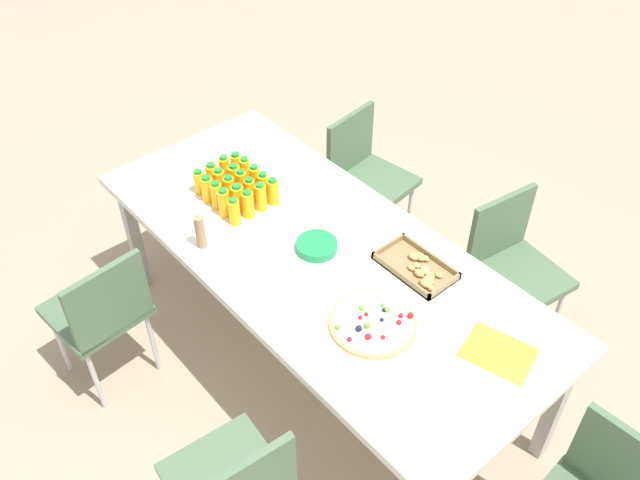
{
  "coord_description": "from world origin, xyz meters",
  "views": [
    {
      "loc": [
        1.67,
        -1.42,
        2.8
      ],
      "look_at": [
        -0.03,
        0.04,
        0.78
      ],
      "focal_mm": 37.87,
      "sensor_mm": 36.0,
      "label": 1
    }
  ],
  "objects_px": {
    "juice_bottle_14": "(261,197)",
    "fruit_pizza": "(373,323)",
    "juice_bottle_19": "(273,192)",
    "chair_near_left": "(102,310)",
    "juice_bottle_6": "(220,182)",
    "juice_bottle_10": "(225,169)",
    "cardboard_tube": "(200,232)",
    "juice_bottle_13": "(250,191)",
    "juice_bottle_18": "(263,185)",
    "plate_stack": "(317,246)",
    "juice_bottle_8": "(238,198)",
    "juice_bottle_3": "(224,203)",
    "chair_far_left": "(365,171)",
    "juice_bottle_7": "(230,190)",
    "juice_bottle_1": "(207,189)",
    "chair_far_right": "(512,261)",
    "juice_bottle_16": "(245,171)",
    "juice_bottle_15": "(236,165)",
    "juice_bottle_17": "(255,178)",
    "paper_folder": "(498,352)",
    "party_table": "(319,260)",
    "juice_bottle_5": "(212,176)",
    "juice_bottle_2": "(217,195)",
    "juice_bottle_11": "(235,177)",
    "napkin_stack": "(232,139)",
    "snack_tray": "(418,268)",
    "juice_bottle_4": "(234,212)",
    "juice_bottle_0": "(199,182)",
    "juice_bottle_12": "(242,184)"
  },
  "relations": [
    {
      "from": "juice_bottle_3",
      "to": "fruit_pizza",
      "type": "height_order",
      "value": "juice_bottle_3"
    },
    {
      "from": "juice_bottle_6",
      "to": "snack_tray",
      "type": "bearing_deg",
      "value": 18.79
    },
    {
      "from": "juice_bottle_14",
      "to": "juice_bottle_13",
      "type": "bearing_deg",
      "value": -173.87
    },
    {
      "from": "juice_bottle_16",
      "to": "juice_bottle_15",
      "type": "bearing_deg",
      "value": -177.27
    },
    {
      "from": "chair_far_right",
      "to": "juice_bottle_16",
      "type": "height_order",
      "value": "juice_bottle_16"
    },
    {
      "from": "chair_near_left",
      "to": "juice_bottle_6",
      "type": "distance_m",
      "value": 0.81
    },
    {
      "from": "chair_far_left",
      "to": "juice_bottle_7",
      "type": "distance_m",
      "value": 0.97
    },
    {
      "from": "juice_bottle_11",
      "to": "juice_bottle_14",
      "type": "relative_size",
      "value": 0.91
    },
    {
      "from": "juice_bottle_8",
      "to": "juice_bottle_12",
      "type": "height_order",
      "value": "juice_bottle_12"
    },
    {
      "from": "juice_bottle_1",
      "to": "juice_bottle_2",
      "type": "xyz_separation_m",
      "value": [
        0.07,
        0.0,
        0.0
      ]
    },
    {
      "from": "juice_bottle_17",
      "to": "snack_tray",
      "type": "bearing_deg",
      "value": 11.67
    },
    {
      "from": "juice_bottle_17",
      "to": "juice_bottle_18",
      "type": "relative_size",
      "value": 1.04
    },
    {
      "from": "juice_bottle_11",
      "to": "party_table",
      "type": "bearing_deg",
      "value": 1.13
    },
    {
      "from": "juice_bottle_19",
      "to": "chair_near_left",
      "type": "bearing_deg",
      "value": -99.83
    },
    {
      "from": "juice_bottle_3",
      "to": "juice_bottle_14",
      "type": "distance_m",
      "value": 0.17
    },
    {
      "from": "juice_bottle_6",
      "to": "cardboard_tube",
      "type": "height_order",
      "value": "cardboard_tube"
    },
    {
      "from": "juice_bottle_10",
      "to": "party_table",
      "type": "bearing_deg",
      "value": 1.39
    },
    {
      "from": "chair_near_left",
      "to": "cardboard_tube",
      "type": "xyz_separation_m",
      "value": [
        0.19,
        0.46,
        0.34
      ]
    },
    {
      "from": "chair_near_left",
      "to": "juice_bottle_10",
      "type": "distance_m",
      "value": 0.89
    },
    {
      "from": "fruit_pizza",
      "to": "cardboard_tube",
      "type": "bearing_deg",
      "value": -162.93
    },
    {
      "from": "juice_bottle_5",
      "to": "juice_bottle_15",
      "type": "height_order",
      "value": "same"
    },
    {
      "from": "party_table",
      "to": "juice_bottle_15",
      "type": "relative_size",
      "value": 17.06
    },
    {
      "from": "chair_far_right",
      "to": "juice_bottle_3",
      "type": "bearing_deg",
      "value": -34.62
    },
    {
      "from": "juice_bottle_13",
      "to": "juice_bottle_7",
      "type": "bearing_deg",
      "value": -133.66
    },
    {
      "from": "juice_bottle_0",
      "to": "juice_bottle_2",
      "type": "relative_size",
      "value": 0.9
    },
    {
      "from": "juice_bottle_6",
      "to": "juice_bottle_11",
      "type": "xyz_separation_m",
      "value": [
        0.0,
        0.08,
        -0.01
      ]
    },
    {
      "from": "juice_bottle_16",
      "to": "cardboard_tube",
      "type": "relative_size",
      "value": 0.87
    },
    {
      "from": "juice_bottle_19",
      "to": "fruit_pizza",
      "type": "relative_size",
      "value": 0.4
    },
    {
      "from": "chair_far_right",
      "to": "napkin_stack",
      "type": "bearing_deg",
      "value": -57.98
    },
    {
      "from": "juice_bottle_15",
      "to": "juice_bottle_17",
      "type": "relative_size",
      "value": 0.95
    },
    {
      "from": "juice_bottle_18",
      "to": "paper_folder",
      "type": "distance_m",
      "value": 1.36
    },
    {
      "from": "juice_bottle_2",
      "to": "juice_bottle_3",
      "type": "relative_size",
      "value": 0.98
    },
    {
      "from": "juice_bottle_8",
      "to": "napkin_stack",
      "type": "relative_size",
      "value": 0.93
    },
    {
      "from": "juice_bottle_19",
      "to": "juice_bottle_4",
      "type": "bearing_deg",
      "value": -89.94
    },
    {
      "from": "party_table",
      "to": "juice_bottle_5",
      "type": "relative_size",
      "value": 16.99
    },
    {
      "from": "juice_bottle_1",
      "to": "juice_bottle_5",
      "type": "bearing_deg",
      "value": 135.1
    },
    {
      "from": "plate_stack",
      "to": "juice_bottle_1",
      "type": "bearing_deg",
      "value": -164.53
    },
    {
      "from": "chair_far_left",
      "to": "juice_bottle_17",
      "type": "distance_m",
      "value": 0.83
    },
    {
      "from": "juice_bottle_6",
      "to": "plate_stack",
      "type": "bearing_deg",
      "value": 8.9
    },
    {
      "from": "juice_bottle_10",
      "to": "cardboard_tube",
      "type": "xyz_separation_m",
      "value": [
        0.33,
        -0.36,
        0.01
      ]
    },
    {
      "from": "chair_far_right",
      "to": "snack_tray",
      "type": "xyz_separation_m",
      "value": [
        -0.09,
        -0.61,
        0.27
      ]
    },
    {
      "from": "juice_bottle_16",
      "to": "paper_folder",
      "type": "xyz_separation_m",
      "value": [
        1.51,
        0.09,
        -0.06
      ]
    },
    {
      "from": "juice_bottle_15",
      "to": "fruit_pizza",
      "type": "height_order",
      "value": "juice_bottle_15"
    },
    {
      "from": "juice_bottle_18",
      "to": "plate_stack",
      "type": "xyz_separation_m",
      "value": [
        0.46,
        -0.06,
        -0.04
      ]
    },
    {
      "from": "juice_bottle_16",
      "to": "chair_far_right",
      "type": "bearing_deg",
      "value": 36.11
    },
    {
      "from": "juice_bottle_8",
      "to": "chair_near_left",
      "type": "bearing_deg",
      "value": -96.27
    },
    {
      "from": "chair_near_left",
      "to": "juice_bottle_1",
      "type": "bearing_deg",
      "value": 0.6
    },
    {
      "from": "juice_bottle_14",
      "to": "fruit_pizza",
      "type": "height_order",
      "value": "juice_bottle_14"
    },
    {
      "from": "juice_bottle_8",
      "to": "juice_bottle_18",
      "type": "relative_size",
      "value": 1.03
    },
    {
      "from": "juice_bottle_8",
      "to": "plate_stack",
      "type": "bearing_deg",
      "value": 11.85
    }
  ]
}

